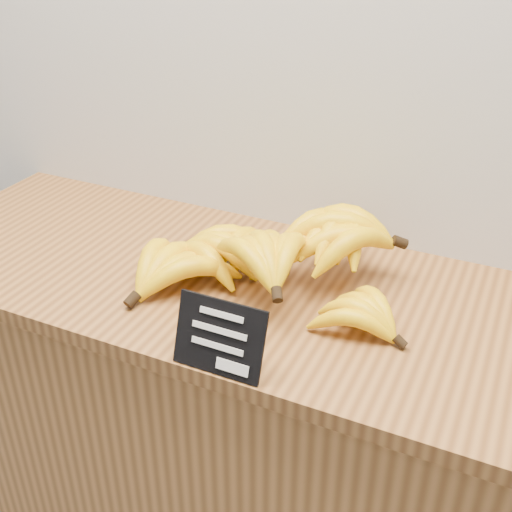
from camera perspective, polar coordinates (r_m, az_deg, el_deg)
The scene contains 4 objects.
counter at distance 1.52m, azimuth 0.84°, elevation -18.13°, with size 1.42×0.50×0.90m, color #A86F36.
counter_top at distance 1.21m, azimuth 1.00°, elevation -3.24°, with size 1.54×0.54×0.03m, color #945F2D.
chalkboard_sign at distance 0.98m, azimuth -3.29°, elevation -7.24°, with size 0.15×0.01×0.12m, color black.
banana_pile at distance 1.18m, azimuth 1.27°, elevation 0.11°, with size 0.58×0.36×0.13m.
Camera 1 is at (0.29, 1.82, 1.58)m, focal length 45.00 mm.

